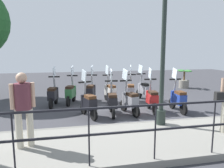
% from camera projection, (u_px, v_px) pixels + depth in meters
% --- Properties ---
extents(ground_plane, '(28.00, 28.00, 0.00)m').
position_uv_depth(ground_plane, '(126.00, 108.00, 8.34)').
color(ground_plane, '#38383D').
extents(promenade_walkway, '(2.20, 20.00, 0.15)m').
position_uv_depth(promenade_walkway, '(161.00, 138.00, 5.28)').
color(promenade_walkway, gray).
rests_on(promenade_walkway, ground_plane).
extents(fence_railing, '(0.04, 16.03, 1.07)m').
position_uv_depth(fence_railing, '(186.00, 119.00, 4.14)').
color(fence_railing, black).
rests_on(fence_railing, promenade_walkway).
extents(lamp_post_near, '(0.26, 0.90, 3.99)m').
position_uv_depth(lamp_post_near, '(163.00, 61.00, 5.79)').
color(lamp_post_near, '#232D28').
rests_on(lamp_post_near, promenade_walkway).
extents(pedestrian_distant, '(0.40, 0.47, 1.59)m').
position_uv_depth(pedestrian_distant, '(23.00, 104.00, 4.50)').
color(pedestrian_distant, beige).
rests_on(pedestrian_distant, promenade_walkway).
extents(potted_palm, '(1.06, 0.66, 1.05)m').
position_uv_depth(potted_palm, '(184.00, 80.00, 12.53)').
color(potted_palm, slate).
rests_on(potted_palm, ground_plane).
extents(scooter_near_0, '(1.23, 0.44, 1.54)m').
position_uv_depth(scooter_near_0, '(178.00, 98.00, 7.74)').
color(scooter_near_0, black).
rests_on(scooter_near_0, ground_plane).
extents(scooter_near_1, '(1.23, 0.44, 1.54)m').
position_uv_depth(scooter_near_1, '(152.00, 98.00, 7.75)').
color(scooter_near_1, black).
rests_on(scooter_near_1, ground_plane).
extents(scooter_near_2, '(1.21, 0.51, 1.54)m').
position_uv_depth(scooter_near_2, '(130.00, 100.00, 7.44)').
color(scooter_near_2, black).
rests_on(scooter_near_2, ground_plane).
extents(scooter_near_3, '(1.23, 0.44, 1.54)m').
position_uv_depth(scooter_near_3, '(112.00, 101.00, 7.32)').
color(scooter_near_3, black).
rests_on(scooter_near_3, ground_plane).
extents(scooter_near_4, '(1.19, 0.55, 1.54)m').
position_uv_depth(scooter_near_4, '(88.00, 103.00, 7.10)').
color(scooter_near_4, black).
rests_on(scooter_near_4, ground_plane).
extents(scooter_far_0, '(1.22, 0.49, 1.54)m').
position_uv_depth(scooter_far_0, '(144.00, 89.00, 9.51)').
color(scooter_far_0, black).
rests_on(scooter_far_0, ground_plane).
extents(scooter_far_1, '(1.21, 0.52, 1.54)m').
position_uv_depth(scooter_far_1, '(131.00, 90.00, 9.23)').
color(scooter_far_1, black).
rests_on(scooter_far_1, ground_plane).
extents(scooter_far_2, '(1.23, 0.47, 1.54)m').
position_uv_depth(scooter_far_2, '(110.00, 91.00, 9.08)').
color(scooter_far_2, black).
rests_on(scooter_far_2, ground_plane).
extents(scooter_far_3, '(1.20, 0.55, 1.54)m').
position_uv_depth(scooter_far_3, '(91.00, 91.00, 9.05)').
color(scooter_far_3, black).
rests_on(scooter_far_3, ground_plane).
extents(scooter_far_4, '(1.20, 0.54, 1.54)m').
position_uv_depth(scooter_far_4, '(71.00, 92.00, 8.85)').
color(scooter_far_4, black).
rests_on(scooter_far_4, ground_plane).
extents(scooter_far_5, '(1.22, 0.48, 1.54)m').
position_uv_depth(scooter_far_5, '(53.00, 94.00, 8.46)').
color(scooter_far_5, black).
rests_on(scooter_far_5, ground_plane).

